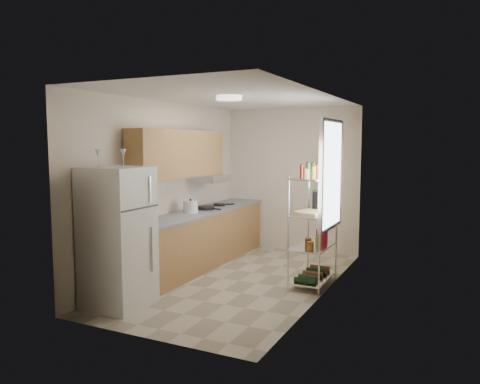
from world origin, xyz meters
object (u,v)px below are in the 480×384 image
object	(u,v)px
refrigerator	(118,237)
frying_pan_large	(206,208)
rice_cooker	(191,207)
espresso_machine	(322,200)
cutting_board	(312,212)

from	to	relation	value
refrigerator	frying_pan_large	bearing A→B (deg)	91.14
rice_cooker	espresso_machine	distance (m)	2.01
refrigerator	espresso_machine	bearing A→B (deg)	48.78
refrigerator	espresso_machine	size ratio (longest dim) A/B	5.60
refrigerator	cutting_board	xyz separation A→B (m)	(1.85, 1.85, 0.18)
cutting_board	refrigerator	bearing A→B (deg)	-135.13
refrigerator	rice_cooker	world-z (taller)	refrigerator
rice_cooker	frying_pan_large	distance (m)	0.43
rice_cooker	frying_pan_large	size ratio (longest dim) A/B	0.82
frying_pan_large	rice_cooker	bearing A→B (deg)	-82.65
rice_cooker	cutting_board	xyz separation A→B (m)	(1.93, 0.07, 0.03)
rice_cooker	frying_pan_large	bearing A→B (deg)	85.85
frying_pan_large	espresso_machine	size ratio (longest dim) A/B	0.93
rice_cooker	cutting_board	bearing A→B (deg)	1.96
frying_pan_large	cutting_board	xyz separation A→B (m)	(1.90, -0.36, 0.10)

